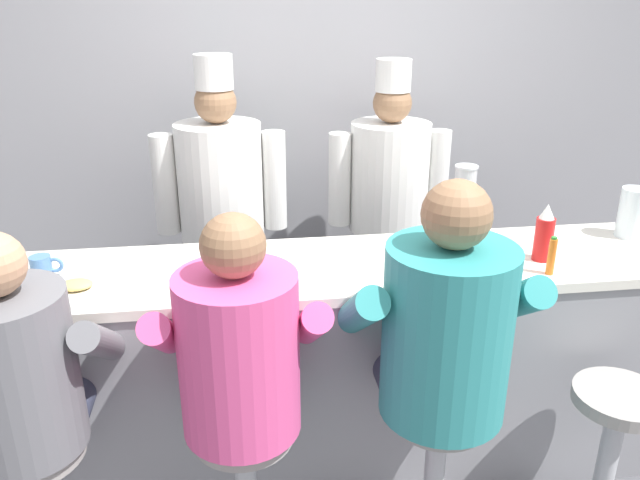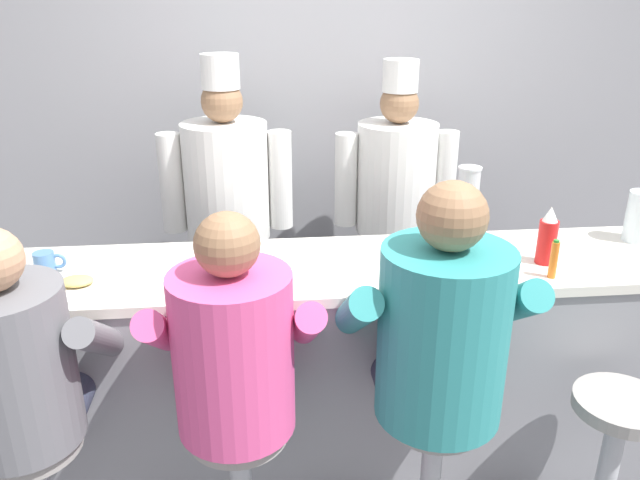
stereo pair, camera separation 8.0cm
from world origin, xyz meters
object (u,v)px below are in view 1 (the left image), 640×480
(diner_seated_teal, at_px, (442,338))
(cook_in_whites_far, at_px, (388,203))
(diner_seated_grey, at_px, (21,382))
(diner_seated_pink, at_px, (240,362))
(cook_in_whites_near, at_px, (222,209))
(mustard_bottle_yellow, at_px, (456,254))
(cereal_bowl, at_px, (257,282))
(hot_sauce_bottle_orange, at_px, (552,256))
(breakfast_plate, at_px, (76,290))
(ketchup_bottle_red, at_px, (544,234))
(coffee_mug_blue, at_px, (42,266))
(empty_stool_round, at_px, (612,440))
(cup_stack_steel, at_px, (463,203))
(water_pitcher_clear, at_px, (633,213))

(diner_seated_teal, distance_m, cook_in_whites_far, 1.42)
(diner_seated_grey, xyz_separation_m, cook_in_whites_far, (1.53, 1.42, 0.06))
(diner_seated_pink, bearing_deg, diner_seated_teal, 0.34)
(diner_seated_pink, xyz_separation_m, cook_in_whites_near, (-0.07, 1.36, 0.07))
(cook_in_whites_near, xyz_separation_m, cook_in_whites_far, (0.91, 0.06, -0.02))
(mustard_bottle_yellow, distance_m, cereal_bowl, 0.76)
(diner_seated_pink, bearing_deg, diner_seated_grey, -179.89)
(hot_sauce_bottle_orange, xyz_separation_m, breakfast_plate, (-1.80, 0.07, -0.06))
(diner_seated_pink, bearing_deg, ketchup_bottle_red, 19.18)
(ketchup_bottle_red, xyz_separation_m, cook_in_whites_near, (-1.31, 0.93, -0.15))
(coffee_mug_blue, distance_m, diner_seated_pink, 0.93)
(ketchup_bottle_red, bearing_deg, cook_in_whites_near, 144.85)
(breakfast_plate, bearing_deg, ketchup_bottle_red, 1.99)
(coffee_mug_blue, relative_size, diner_seated_grey, 0.09)
(breakfast_plate, xyz_separation_m, empty_stool_round, (1.96, -0.40, -0.57))
(ketchup_bottle_red, height_order, hot_sauce_bottle_orange, ketchup_bottle_red)
(diner_seated_teal, bearing_deg, cook_in_whites_far, 83.96)
(hot_sauce_bottle_orange, distance_m, cook_in_whites_near, 1.67)
(cereal_bowl, xyz_separation_m, cook_in_whites_far, (0.77, 1.10, -0.09))
(cup_stack_steel, bearing_deg, cook_in_whites_far, 102.19)
(mustard_bottle_yellow, distance_m, hot_sauce_bottle_orange, 0.39)
(hot_sauce_bottle_orange, height_order, cereal_bowl, hot_sauce_bottle_orange)
(water_pitcher_clear, distance_m, diner_seated_grey, 2.54)
(cook_in_whites_near, bearing_deg, hot_sauce_bottle_orange, -39.67)
(ketchup_bottle_red, relative_size, cereal_bowl, 1.83)
(diner_seated_grey, height_order, empty_stool_round, diner_seated_grey)
(water_pitcher_clear, relative_size, cook_in_whites_far, 0.13)
(mustard_bottle_yellow, height_order, cup_stack_steel, cup_stack_steel)
(hot_sauce_bottle_orange, height_order, coffee_mug_blue, hot_sauce_bottle_orange)
(water_pitcher_clear, height_order, diner_seated_grey, diner_seated_grey)
(cereal_bowl, height_order, diner_seated_pink, diner_seated_pink)
(diner_seated_grey, height_order, cook_in_whites_near, cook_in_whites_near)
(breakfast_plate, relative_size, cup_stack_steel, 0.80)
(coffee_mug_blue, xyz_separation_m, cook_in_whites_far, (1.58, 0.88, -0.10))
(coffee_mug_blue, height_order, cook_in_whites_far, cook_in_whites_far)
(hot_sauce_bottle_orange, height_order, empty_stool_round, hot_sauce_bottle_orange)
(cereal_bowl, relative_size, cook_in_whites_far, 0.08)
(ketchup_bottle_red, distance_m, coffee_mug_blue, 1.99)
(mustard_bottle_yellow, relative_size, cup_stack_steel, 0.69)
(cup_stack_steel, relative_size, empty_stool_round, 0.51)
(diner_seated_grey, distance_m, empty_stool_round, 2.12)
(ketchup_bottle_red, bearing_deg, diner_seated_grey, -167.35)
(water_pitcher_clear, distance_m, cook_in_whites_far, 1.22)
(hot_sauce_bottle_orange, bearing_deg, empty_stool_round, -62.99)
(water_pitcher_clear, height_order, diner_seated_pink, diner_seated_pink)
(ketchup_bottle_red, height_order, cook_in_whites_far, cook_in_whites_far)
(hot_sauce_bottle_orange, relative_size, cook_in_whites_near, 0.09)
(hot_sauce_bottle_orange, relative_size, diner_seated_pink, 0.11)
(breakfast_plate, relative_size, cook_in_whites_far, 0.16)
(cereal_bowl, distance_m, coffee_mug_blue, 0.84)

